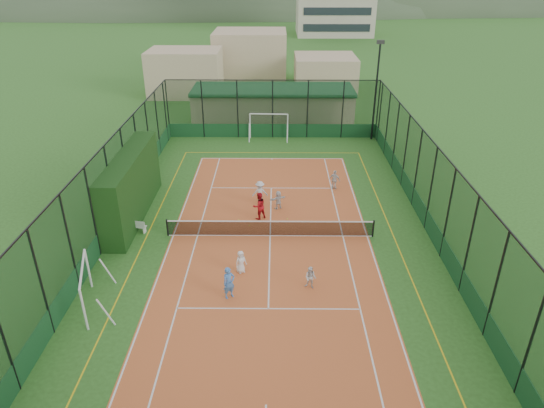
% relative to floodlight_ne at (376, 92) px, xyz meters
% --- Properties ---
extents(ground, '(300.00, 300.00, 0.00)m').
position_rel_floodlight_ne_xyz_m(ground, '(-8.60, -16.60, -4.12)').
color(ground, '#2D5A1E').
rests_on(ground, ground).
extents(court_slab, '(11.17, 23.97, 0.01)m').
position_rel_floodlight_ne_xyz_m(court_slab, '(-8.60, -16.60, -4.12)').
color(court_slab, '#C5622B').
rests_on(court_slab, ground).
extents(tennis_net, '(11.67, 0.12, 1.06)m').
position_rel_floodlight_ne_xyz_m(tennis_net, '(-8.60, -16.60, -3.59)').
color(tennis_net, black).
rests_on(tennis_net, ground).
extents(perimeter_fence, '(18.12, 34.12, 5.00)m').
position_rel_floodlight_ne_xyz_m(perimeter_fence, '(-8.60, -16.60, -1.62)').
color(perimeter_fence, black).
rests_on(perimeter_fence, ground).
extents(floodlight_ne, '(0.60, 0.26, 8.25)m').
position_rel_floodlight_ne_xyz_m(floodlight_ne, '(0.00, 0.00, 0.00)').
color(floodlight_ne, black).
rests_on(floodlight_ne, ground).
extents(clubhouse, '(15.20, 7.20, 3.15)m').
position_rel_floodlight_ne_xyz_m(clubhouse, '(-8.60, 5.40, -2.55)').
color(clubhouse, tan).
rests_on(clubhouse, ground).
extents(distant_hills, '(200.00, 60.00, 24.00)m').
position_rel_floodlight_ne_xyz_m(distant_hills, '(-8.60, 133.40, -4.12)').
color(distant_hills, '#384C33').
rests_on(distant_hills, ground).
extents(hedge_left, '(1.33, 8.83, 3.86)m').
position_rel_floodlight_ne_xyz_m(hedge_left, '(-16.90, -14.12, -2.19)').
color(hedge_left, black).
rests_on(hedge_left, ground).
extents(white_bench, '(1.50, 0.69, 0.82)m').
position_rel_floodlight_ne_xyz_m(white_bench, '(-16.40, -16.18, -3.72)').
color(white_bench, white).
rests_on(white_bench, ground).
extents(futsal_goal_near, '(3.36, 1.79, 2.08)m').
position_rel_floodlight_ne_xyz_m(futsal_goal_near, '(-16.65, -22.92, -3.09)').
color(futsal_goal_near, white).
rests_on(futsal_goal_near, ground).
extents(futsal_goal_far, '(3.39, 1.12, 2.17)m').
position_rel_floodlight_ne_xyz_m(futsal_goal_far, '(-8.92, 0.13, -3.04)').
color(futsal_goal_far, white).
rests_on(futsal_goal_far, ground).
extents(child_near_left, '(0.70, 0.65, 1.20)m').
position_rel_floodlight_ne_xyz_m(child_near_left, '(-10.01, -20.15, -3.51)').
color(child_near_left, white).
rests_on(child_near_left, court_slab).
extents(child_near_mid, '(0.69, 0.64, 1.59)m').
position_rel_floodlight_ne_xyz_m(child_near_mid, '(-10.41, -22.16, -3.32)').
color(child_near_mid, '#487FCC').
rests_on(child_near_mid, court_slab).
extents(child_near_right, '(0.67, 0.60, 1.15)m').
position_rel_floodlight_ne_xyz_m(child_near_right, '(-6.63, -21.42, -3.54)').
color(child_near_right, silver).
rests_on(child_near_right, court_slab).
extents(child_far_left, '(1.04, 0.66, 1.54)m').
position_rel_floodlight_ne_xyz_m(child_far_left, '(-9.29, -12.55, -3.34)').
color(child_far_left, silver).
rests_on(child_far_left, court_slab).
extents(child_far_right, '(0.84, 0.66, 1.33)m').
position_rel_floodlight_ne_xyz_m(child_far_right, '(-4.32, -10.27, -3.45)').
color(child_far_right, silver).
rests_on(child_far_right, court_slab).
extents(child_far_back, '(1.14, 0.81, 1.19)m').
position_rel_floodlight_ne_xyz_m(child_far_back, '(-8.13, -13.22, -3.52)').
color(child_far_back, silver).
rests_on(child_far_back, court_slab).
extents(coach, '(1.04, 0.98, 1.70)m').
position_rel_floodlight_ne_xyz_m(coach, '(-9.29, -14.54, -3.27)').
color(coach, red).
rests_on(coach, court_slab).
extents(tennis_balls, '(2.98, 0.92, 0.07)m').
position_rel_floodlight_ne_xyz_m(tennis_balls, '(-9.31, -14.97, -4.08)').
color(tennis_balls, '#CCE033').
rests_on(tennis_balls, court_slab).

